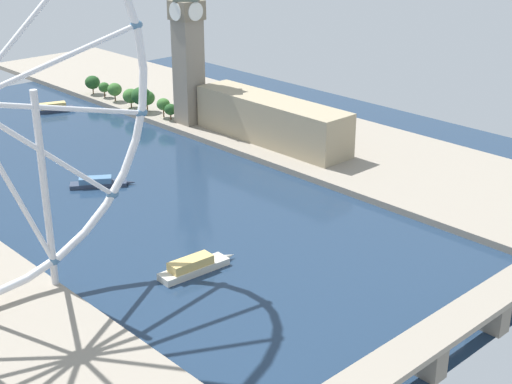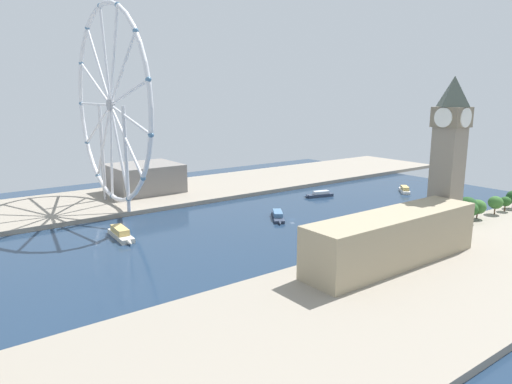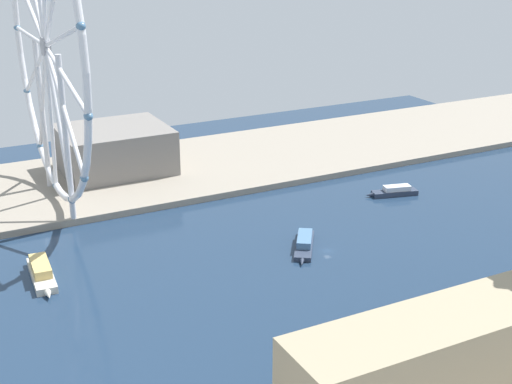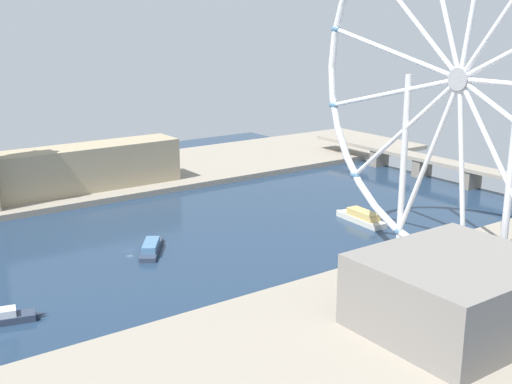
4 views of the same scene
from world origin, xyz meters
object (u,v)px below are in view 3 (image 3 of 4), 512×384
(ferris_wheel, at_px, (46,47))
(tour_boat_2, at_px, (304,243))
(riverside_hall, at_px, (115,149))
(tour_boat_1, at_px, (42,273))
(parliament_block, at_px, (457,350))
(tour_boat_4, at_px, (394,191))

(ferris_wheel, xyz_separation_m, tour_boat_2, (-85.53, -73.58, -68.47))
(riverside_hall, xyz_separation_m, tour_boat_1, (-95.90, 56.31, -11.41))
(parliament_block, relative_size, tour_boat_1, 3.01)
(riverside_hall, relative_size, tour_boat_4, 2.05)
(tour_boat_1, bearing_deg, tour_boat_2, 81.72)
(parliament_block, height_order, tour_boat_4, parliament_block)
(riverside_hall, height_order, tour_boat_4, riverside_hall)
(tour_boat_4, bearing_deg, tour_boat_2, 38.82)
(parliament_block, xyz_separation_m, tour_boat_2, (98.59, -13.73, -12.69))
(ferris_wheel, distance_m, riverside_hall, 72.84)
(tour_boat_2, bearing_deg, tour_boat_4, 148.68)
(ferris_wheel, relative_size, riverside_hall, 2.59)
(ferris_wheel, xyz_separation_m, tour_boat_4, (-55.19, -140.12, -68.47))
(riverside_hall, bearing_deg, parliament_block, -173.20)
(ferris_wheel, height_order, tour_boat_1, ferris_wheel)
(tour_boat_4, bearing_deg, ferris_wheel, -7.19)
(parliament_block, relative_size, riverside_hall, 1.88)
(tour_boat_2, bearing_deg, ferris_wheel, -105.13)
(tour_boat_2, bearing_deg, parliament_block, 26.24)
(tour_boat_1, height_order, tour_boat_4, tour_boat_1)
(riverside_hall, relative_size, tour_boat_1, 1.60)
(riverside_hall, xyz_separation_m, tour_boat_2, (-116.20, -39.35, -11.96))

